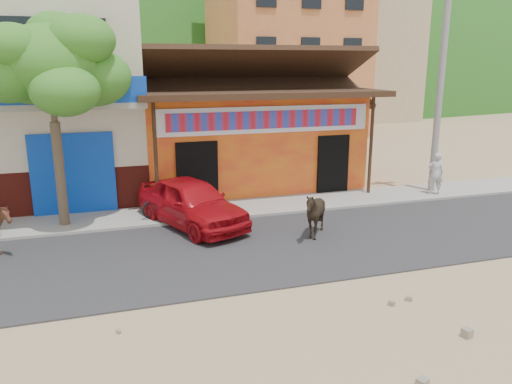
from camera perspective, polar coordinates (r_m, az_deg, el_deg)
The scene contains 14 objects.
ground at distance 10.90m, azimuth 2.61°, elevation -11.14°, with size 120.00×120.00×0.00m, color #9E825B.
road at distance 13.08m, azimuth -1.14°, elevation -6.53°, with size 60.00×5.00×0.04m, color #28282B.
sidewalk at distance 16.28m, azimuth -4.60°, elevation -2.15°, with size 60.00×2.00×0.12m, color gray.
dance_club at distance 20.18m, azimuth -1.68°, elevation 6.21°, with size 8.00×6.00×3.60m, color orange.
cafe_building at distance 19.38m, azimuth -23.93°, elevation 9.70°, with size 7.00×6.00×7.00m, color beige.
apartment_front at distance 35.48m, azimuth 3.22°, elevation 16.59°, with size 9.00×9.00×12.00m, color #CC723F.
apartment_rear at distance 44.68m, azimuth 11.62°, elevation 14.61°, with size 8.00×8.00×10.00m, color tan.
hillside at distance 79.63m, azimuth -15.75°, elevation 19.28°, with size 100.00×40.00×24.00m, color #194C14.
tree at distance 15.16m, azimuth -22.02°, elevation 7.43°, with size 3.00×3.00×6.00m, color #2D721E, non-canonical shape.
utility_pole at distance 19.14m, azimuth 20.37°, elevation 11.86°, with size 0.24×0.24×8.00m, color gray.
cow_dark at distance 13.77m, azimuth 6.73°, elevation -2.51°, with size 1.08×1.21×1.34m, color black.
red_car at distance 14.77m, azimuth -7.39°, elevation -1.18°, with size 1.68×4.18×1.42m, color #B00C15.
scooter at distance 15.58m, azimuth -10.00°, elevation -1.17°, with size 0.59×1.68×0.88m, color black.
pedestrian at distance 19.05m, azimuth 19.85°, elevation 2.01°, with size 0.55×0.36×1.50m, color silver.
Camera 1 is at (-3.39, -9.22, 4.72)m, focal length 35.00 mm.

